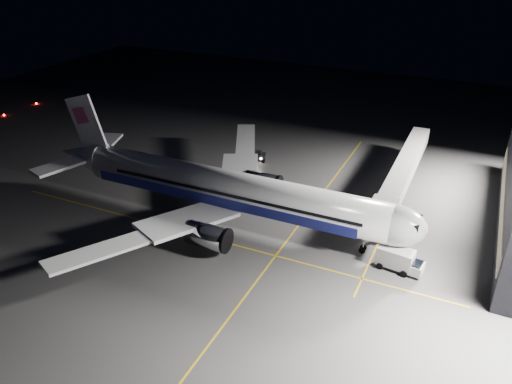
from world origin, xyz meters
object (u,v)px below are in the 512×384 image
at_px(airliner, 224,188).
at_px(safety_cone_c, 296,187).
at_px(service_truck, 400,260).
at_px(baggage_tug, 259,156).
at_px(jet_bridge, 402,173).
at_px(safety_cone_a, 223,202).
at_px(safety_cone_b, 291,194).

bearing_deg(airliner, safety_cone_c, 65.51).
relative_size(service_truck, baggage_tug, 1.91).
bearing_deg(jet_bridge, safety_cone_a, -151.23).
distance_m(safety_cone_b, safety_cone_c, 2.65).
bearing_deg(jet_bridge, safety_cone_b, -157.96).
distance_m(baggage_tug, safety_cone_c, 13.45).
bearing_deg(jet_bridge, service_truck, -79.33).
relative_size(service_truck, safety_cone_a, 10.33).
xyz_separation_m(service_truck, safety_cone_b, (-20.36, 13.42, -1.31)).
bearing_deg(baggage_tug, safety_cone_b, -61.13).
bearing_deg(airliner, safety_cone_b, 60.16).
bearing_deg(airliner, baggage_tug, 101.37).
height_order(baggage_tug, safety_cone_b, baggage_tug).
distance_m(service_truck, safety_cone_c, 26.08).
distance_m(safety_cone_a, safety_cone_c, 13.39).
relative_size(airliner, safety_cone_a, 103.40).
relative_size(safety_cone_b, safety_cone_c, 1.02).
distance_m(jet_bridge, safety_cone_a, 29.52).
bearing_deg(safety_cone_c, safety_cone_b, -87.08).
height_order(service_truck, safety_cone_b, service_truck).
relative_size(jet_bridge, safety_cone_c, 58.93).
distance_m(safety_cone_a, safety_cone_b, 11.65).
relative_size(airliner, baggage_tug, 19.10).
bearing_deg(safety_cone_b, safety_cone_c, 92.92).
distance_m(airliner, safety_cone_c, 16.14).
height_order(service_truck, safety_cone_a, service_truck).
relative_size(safety_cone_a, safety_cone_b, 1.00).
bearing_deg(baggage_tug, jet_bridge, -25.06).
xyz_separation_m(jet_bridge, safety_cone_c, (-16.70, -4.06, -4.29)).
xyz_separation_m(baggage_tug, safety_cone_b, (10.93, -10.64, -0.61)).
xyz_separation_m(airliner, baggage_tug, (-4.42, 21.99, -4.25)).
distance_m(service_truck, safety_cone_b, 24.42).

